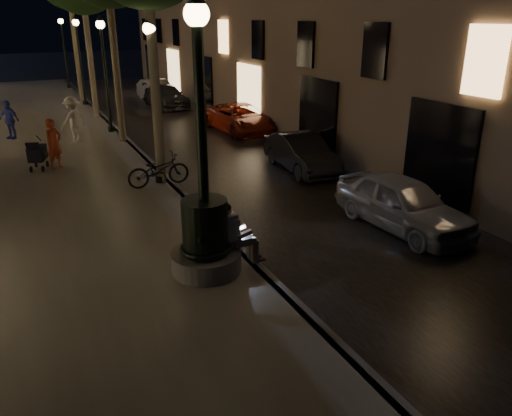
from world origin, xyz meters
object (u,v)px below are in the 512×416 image
pedestrian_white (73,120)px  lamp_curb_d (64,43)px  car_front (403,203)px  lamp_curb_c (79,49)px  stroller (37,153)px  pedestrian_blue (9,120)px  lamp_curb_a (153,81)px  pedestrian_red (54,144)px  car_fifth (157,91)px  seated_man_laptop (234,232)px  fountain_lamppost (205,224)px  lamp_curb_b (104,60)px  car_second (302,153)px  bicycle (158,170)px  car_rear (166,96)px  car_third (241,118)px

pedestrian_white → lamp_curb_d: bearing=-130.8°
car_front → lamp_curb_c: bearing=98.7°
stroller → pedestrian_blue: size_ratio=0.70×
lamp_curb_a → pedestrian_blue: bearing=115.6°
pedestrian_red → pedestrian_white: (1.03, 3.59, 0.08)m
car_fifth → seated_man_laptop: bearing=-105.1°
lamp_curb_d → fountain_lamppost: bearing=-91.3°
car_fifth → lamp_curb_b: bearing=-121.1°
car_fifth → pedestrian_white: (-6.05, -9.99, 0.45)m
fountain_lamppost → pedestrian_white: 12.55m
car_second → bicycle: bearing=-174.4°
pedestrian_blue → lamp_curb_d: bearing=119.4°
car_front → pedestrian_red: size_ratio=2.31×
car_front → car_rear: size_ratio=0.91×
lamp_curb_b → pedestrian_red: 6.16m
lamp_curb_c → bicycle: lamp_curb_c is taller
car_third → pedestrian_red: 8.86m
fountain_lamppost → car_third: (6.20, 12.23, -0.58)m
stroller → lamp_curb_c: bearing=93.3°
fountain_lamppost → pedestrian_red: size_ratio=3.12×
lamp_curb_a → car_third: (5.50, 6.23, -2.61)m
pedestrian_blue → bicycle: 9.52m
car_second → pedestrian_white: size_ratio=2.06×
car_rear → pedestrian_white: pedestrian_white is taller
pedestrian_red → lamp_curb_b: bearing=23.4°
lamp_curb_b → pedestrian_blue: lamp_curb_b is taller
lamp_curb_d → car_third: 18.79m
car_front → pedestrian_blue: 16.40m
fountain_lamppost → lamp_curb_b: fountain_lamppost is taller
bicycle → lamp_curb_d: bearing=-1.6°
lamp_curb_c → bicycle: 16.55m
lamp_curb_d → bicycle: bearing=-90.3°
car_fifth → pedestrian_red: pedestrian_red is taller
car_rear → car_fifth: 2.26m
fountain_lamppost → stroller: 9.37m
lamp_curb_c → car_rear: (4.30, -1.76, -2.62)m
lamp_curb_a → car_fifth: size_ratio=1.20×
car_second → pedestrian_white: bearing=138.6°
lamp_curb_b → stroller: lamp_curb_b is taller
car_second → car_front: bearing=-88.4°
pedestrian_white → seated_man_laptop: bearing=62.0°
seated_man_laptop → car_front: seated_man_laptop is taller
stroller → car_rear: (7.56, 11.24, -0.14)m
stroller → car_fifth: (7.63, 13.50, -0.10)m
car_rear → car_fifth: size_ratio=1.06×
lamp_curb_a → car_third: size_ratio=1.06×
car_rear → car_fifth: car_fifth is taller
stroller → pedestrian_white: pedestrian_white is taller
lamp_curb_b → car_fifth: lamp_curb_b is taller
lamp_curb_c → car_front: (4.59, -21.63, -2.58)m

